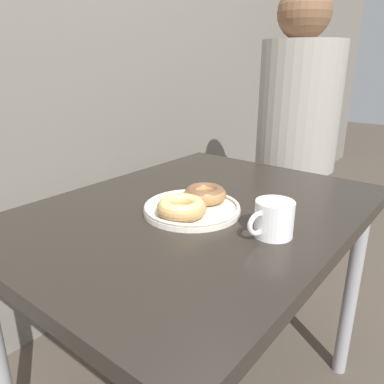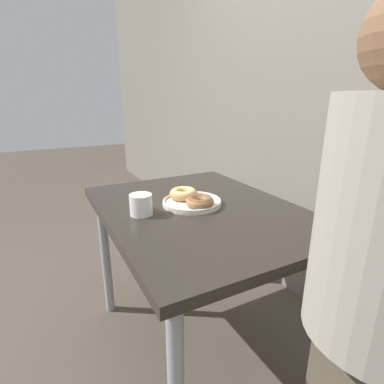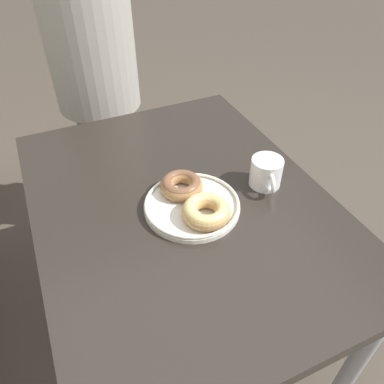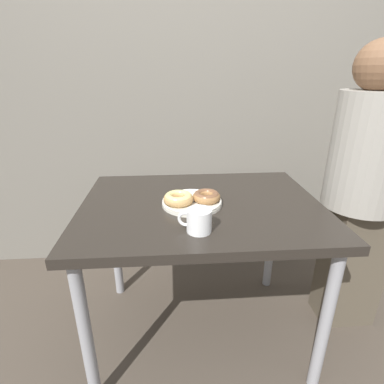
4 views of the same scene
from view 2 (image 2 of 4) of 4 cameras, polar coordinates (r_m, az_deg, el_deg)
The scene contains 5 objects.
ground_plane at distance 1.66m, azimuth -10.83°, elevation -30.31°, with size 14.00×14.00×0.00m, color #4C4238.
wall_back at distance 1.77m, azimuth 25.71°, elevation 18.49°, with size 8.00×0.05×2.60m.
dining_table at distance 1.36m, azimuth 1.40°, elevation -6.22°, with size 1.08×0.81×0.76m.
donut_plate at distance 1.35m, azimuth -0.17°, elevation -1.34°, with size 0.27×0.27×0.06m.
coffee_mug at distance 1.25m, azimuth -9.70°, elevation -2.29°, with size 0.13×0.09×0.09m.
Camera 2 is at (1.09, -0.27, 1.23)m, focal length 28.00 mm.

